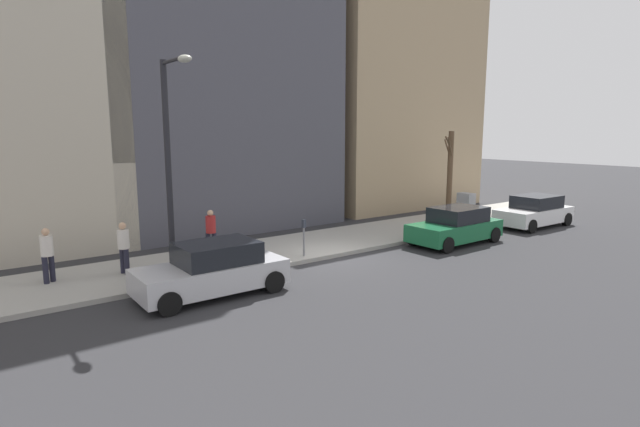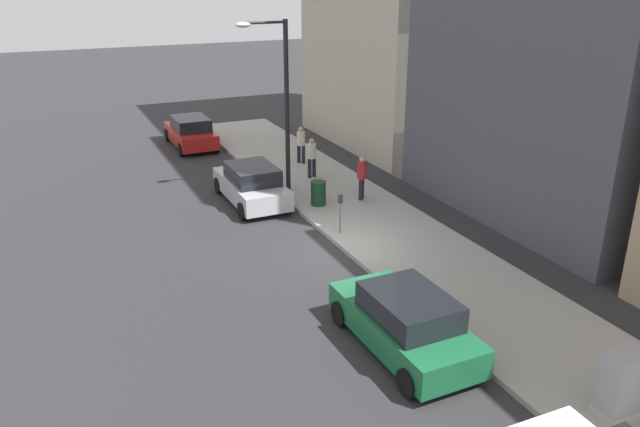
% 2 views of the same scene
% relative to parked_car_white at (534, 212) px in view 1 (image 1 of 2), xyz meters
% --- Properties ---
extents(ground_plane, '(120.00, 120.00, 0.00)m').
position_rel_parked_car_white_xyz_m(ground_plane, '(1.06, 11.79, -0.74)').
color(ground_plane, '#2B2B2D').
extents(sidewalk, '(4.00, 36.00, 0.15)m').
position_rel_parked_car_white_xyz_m(sidewalk, '(3.06, 11.79, -0.66)').
color(sidewalk, '#9E9B93').
rests_on(sidewalk, ground).
extents(parked_car_white, '(1.99, 4.23, 1.52)m').
position_rel_parked_car_white_xyz_m(parked_car_white, '(0.00, 0.00, 0.00)').
color(parked_car_white, white).
rests_on(parked_car_white, ground).
extents(parked_car_green, '(1.97, 4.22, 1.52)m').
position_rel_parked_car_white_xyz_m(parked_car_green, '(-0.07, 6.12, 0.00)').
color(parked_car_green, '#196038').
rests_on(parked_car_green, ground).
extents(parked_car_silver, '(1.93, 4.21, 1.52)m').
position_rel_parked_car_white_xyz_m(parked_car_silver, '(-0.09, 16.97, 0.00)').
color(parked_car_silver, '#B7B7BC').
rests_on(parked_car_silver, ground).
extents(parking_meter, '(0.14, 0.10, 1.35)m').
position_rel_parked_car_white_xyz_m(parking_meter, '(1.51, 12.68, 0.24)').
color(parking_meter, slate).
rests_on(parking_meter, sidewalk).
extents(utility_box, '(0.83, 0.61, 1.43)m').
position_rel_parked_car_white_xyz_m(utility_box, '(2.36, 2.23, 0.11)').
color(utility_box, '#A8A399').
rests_on(utility_box, sidewalk).
extents(streetlamp, '(1.97, 0.32, 6.50)m').
position_rel_parked_car_white_xyz_m(streetlamp, '(1.34, 17.49, 3.28)').
color(streetlamp, black).
rests_on(streetlamp, sidewalk).
extents(bare_tree, '(1.27, 1.27, 4.46)m').
position_rel_parked_car_white_xyz_m(bare_tree, '(3.65, 1.96, 1.74)').
color(bare_tree, brown).
rests_on(bare_tree, sidewalk).
extents(trash_bin, '(0.56, 0.56, 0.90)m').
position_rel_parked_car_white_xyz_m(trash_bin, '(1.96, 15.39, -0.14)').
color(trash_bin, '#14381E').
rests_on(trash_bin, sidewalk).
extents(pedestrian_near_meter, '(0.36, 0.36, 1.66)m').
position_rel_parked_car_white_xyz_m(pedestrian_near_meter, '(3.70, 15.27, 0.35)').
color(pedestrian_near_meter, '#1E1E2D').
rests_on(pedestrian_near_meter, sidewalk).
extents(pedestrian_midblock, '(0.39, 0.36, 1.66)m').
position_rel_parked_car_white_xyz_m(pedestrian_midblock, '(3.09, 18.52, 0.35)').
color(pedestrian_midblock, '#1E1E2D').
rests_on(pedestrian_midblock, sidewalk).
extents(pedestrian_far_corner, '(0.36, 0.36, 1.66)m').
position_rel_parked_car_white_xyz_m(pedestrian_far_corner, '(3.49, 20.60, 0.35)').
color(pedestrian_far_corner, '#1E1E2D').
rests_on(pedestrian_far_corner, sidewalk).
extents(office_tower_left, '(10.64, 10.64, 14.49)m').
position_rel_parked_car_white_xyz_m(office_tower_left, '(11.88, 0.50, 6.51)').
color(office_tower_left, tan).
rests_on(office_tower_left, ground).
extents(office_block_center, '(11.20, 11.20, 20.47)m').
position_rel_parked_car_white_xyz_m(office_block_center, '(12.16, 12.19, 9.50)').
color(office_block_center, '#4C4C56').
rests_on(office_block_center, ground).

